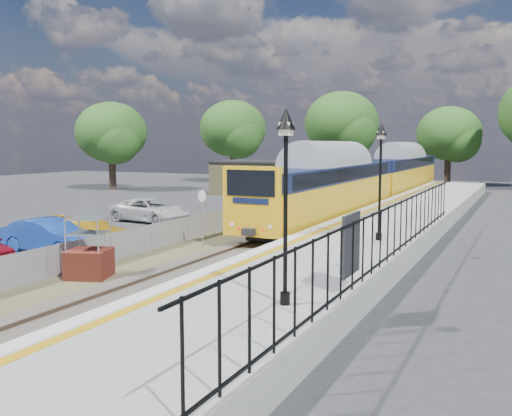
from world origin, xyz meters
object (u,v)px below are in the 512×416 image
Objects in this scene: car_blue at (50,236)px; train at (373,175)px; speed_sign at (202,209)px; car_yellow at (89,231)px; victorian_lamp_north at (381,154)px; car_white at (151,210)px; victorian_lamp_south at (286,161)px; brick_plinth at (89,249)px.

train is at bearing -17.11° from car_blue.
speed_sign is 6.64m from car_blue.
car_blue is 1.00× the size of car_yellow.
speed_sign is at bearing -81.56° from car_yellow.
train is at bearing -26.69° from car_yellow.
victorian_lamp_north reaches higher than car_white.
train is at bearing 100.46° from victorian_lamp_south.
train is at bearing 102.66° from speed_sign.
car_yellow is at bearing -156.56° from car_white.
victorian_lamp_south reaches higher than car_white.
brick_plinth is at bearing -145.15° from car_yellow.
train is 27.14m from brick_plinth.
victorian_lamp_north is at bearing -71.15° from car_blue.
speed_sign is 9.74m from car_white.
brick_plinth is at bearing -96.50° from train.
car_blue is (-13.20, -4.23, -3.55)m from victorian_lamp_north.
brick_plinth is 0.48× the size of car_yellow.
victorian_lamp_south is 12.67m from speed_sign.
victorian_lamp_north is 0.11× the size of train.
speed_sign is 5.55m from car_yellow.
victorian_lamp_south reaches higher than car_yellow.
speed_sign is 0.52× the size of car_white.
car_blue is (-13.40, 5.77, -3.55)m from victorian_lamp_south.
train is at bearing 83.50° from brick_plinth.
car_white is at bearing -125.14° from train.
victorian_lamp_north reaches higher than speed_sign.
train is 23.15m from car_yellow.
victorian_lamp_south is at bearing -128.39° from car_yellow.
victorian_lamp_north is at bearing -88.56° from car_yellow.
speed_sign is at bearing -176.30° from victorian_lamp_north.
brick_plinth is 5.65m from car_blue.
train reaches higher than car_blue.
victorian_lamp_north is at bearing 23.39° from speed_sign.
brick_plinth is (-3.07, -26.94, -1.29)m from train.
victorian_lamp_south reaches higher than train.
brick_plinth is at bearing -120.10° from car_blue.
car_white is (-9.89, -14.05, -1.63)m from train.
car_yellow is (-7.73, -21.75, -1.69)m from train.
brick_plinth is at bearing -139.50° from victorian_lamp_north.
car_blue is at bearing -160.88° from car_white.
train reaches higher than car_yellow.
car_white is at bearing 8.51° from car_yellow.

